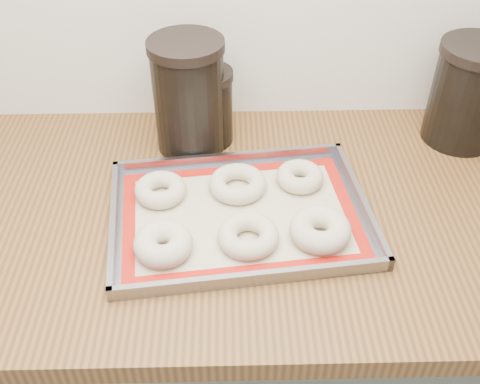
{
  "coord_description": "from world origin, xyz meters",
  "views": [
    {
      "loc": [
        -0.17,
        0.89,
        1.59
      ],
      "look_at": [
        -0.16,
        1.64,
        0.96
      ],
      "focal_mm": 42.0,
      "sensor_mm": 36.0,
      "label": 1
    }
  ],
  "objects_px": {
    "bagel_back_right": "(300,177)",
    "canister_right": "(469,94)",
    "canister_left": "(189,96)",
    "canister_mid": "(208,107)",
    "bagel_back_mid": "(238,184)",
    "bagel_front_left": "(163,244)",
    "bagel_front_mid": "(248,236)",
    "bagel_back_left": "(160,190)",
    "baking_tray": "(240,214)",
    "bagel_front_right": "(320,230)"
  },
  "relations": [
    {
      "from": "bagel_back_left",
      "to": "bagel_back_right",
      "type": "distance_m",
      "value": 0.27
    },
    {
      "from": "bagel_front_mid",
      "to": "canister_mid",
      "type": "xyz_separation_m",
      "value": [
        -0.07,
        0.32,
        0.06
      ]
    },
    {
      "from": "bagel_front_right",
      "to": "bagel_back_mid",
      "type": "relative_size",
      "value": 0.98
    },
    {
      "from": "baking_tray",
      "to": "canister_mid",
      "type": "height_order",
      "value": "canister_mid"
    },
    {
      "from": "baking_tray",
      "to": "bagel_back_left",
      "type": "xyz_separation_m",
      "value": [
        -0.15,
        0.06,
        0.01
      ]
    },
    {
      "from": "bagel_back_right",
      "to": "canister_right",
      "type": "relative_size",
      "value": 0.42
    },
    {
      "from": "canister_right",
      "to": "bagel_back_right",
      "type": "bearing_deg",
      "value": -156.53
    },
    {
      "from": "canister_mid",
      "to": "canister_right",
      "type": "relative_size",
      "value": 0.76
    },
    {
      "from": "bagel_front_mid",
      "to": "canister_mid",
      "type": "distance_m",
      "value": 0.33
    },
    {
      "from": "bagel_back_left",
      "to": "canister_mid",
      "type": "height_order",
      "value": "canister_mid"
    },
    {
      "from": "bagel_front_left",
      "to": "canister_mid",
      "type": "height_order",
      "value": "canister_mid"
    },
    {
      "from": "bagel_back_mid",
      "to": "canister_mid",
      "type": "bearing_deg",
      "value": 108.02
    },
    {
      "from": "canister_left",
      "to": "canister_mid",
      "type": "relative_size",
      "value": 1.45
    },
    {
      "from": "baking_tray",
      "to": "bagel_front_right",
      "type": "distance_m",
      "value": 0.15
    },
    {
      "from": "bagel_front_left",
      "to": "bagel_front_right",
      "type": "relative_size",
      "value": 0.94
    },
    {
      "from": "baking_tray",
      "to": "canister_left",
      "type": "xyz_separation_m",
      "value": [
        -0.1,
        0.23,
        0.11
      ]
    },
    {
      "from": "bagel_front_mid",
      "to": "bagel_back_left",
      "type": "height_order",
      "value": "bagel_front_mid"
    },
    {
      "from": "bagel_back_left",
      "to": "canister_right",
      "type": "distance_m",
      "value": 0.65
    },
    {
      "from": "bagel_front_left",
      "to": "bagel_back_left",
      "type": "xyz_separation_m",
      "value": [
        -0.02,
        0.15,
        -0.0
      ]
    },
    {
      "from": "canister_left",
      "to": "canister_mid",
      "type": "distance_m",
      "value": 0.05
    },
    {
      "from": "bagel_front_left",
      "to": "canister_left",
      "type": "height_order",
      "value": "canister_left"
    },
    {
      "from": "bagel_back_mid",
      "to": "bagel_front_left",
      "type": "bearing_deg",
      "value": -128.43
    },
    {
      "from": "bagel_front_left",
      "to": "canister_mid",
      "type": "xyz_separation_m",
      "value": [
        0.07,
        0.34,
        0.06
      ]
    },
    {
      "from": "bagel_front_right",
      "to": "bagel_back_mid",
      "type": "height_order",
      "value": "bagel_front_right"
    },
    {
      "from": "bagel_front_right",
      "to": "bagel_back_left",
      "type": "relative_size",
      "value": 1.1
    },
    {
      "from": "bagel_front_mid",
      "to": "bagel_back_mid",
      "type": "height_order",
      "value": "bagel_front_mid"
    },
    {
      "from": "bagel_back_left",
      "to": "bagel_back_mid",
      "type": "height_order",
      "value": "same"
    },
    {
      "from": "canister_mid",
      "to": "canister_right",
      "type": "distance_m",
      "value": 0.53
    },
    {
      "from": "bagel_back_mid",
      "to": "canister_left",
      "type": "relative_size",
      "value": 0.46
    },
    {
      "from": "bagel_front_mid",
      "to": "canister_right",
      "type": "bearing_deg",
      "value": 34.24
    },
    {
      "from": "bagel_back_left",
      "to": "canister_left",
      "type": "distance_m",
      "value": 0.21
    },
    {
      "from": "bagel_front_left",
      "to": "bagel_back_left",
      "type": "relative_size",
      "value": 1.04
    },
    {
      "from": "bagel_front_left",
      "to": "bagel_back_right",
      "type": "xyz_separation_m",
      "value": [
        0.25,
        0.18,
        -0.0
      ]
    },
    {
      "from": "canister_right",
      "to": "bagel_front_mid",
      "type": "bearing_deg",
      "value": -145.76
    },
    {
      "from": "bagel_front_mid",
      "to": "bagel_back_mid",
      "type": "distance_m",
      "value": 0.14
    },
    {
      "from": "bagel_front_mid",
      "to": "canister_mid",
      "type": "bearing_deg",
      "value": 102.92
    },
    {
      "from": "bagel_front_mid",
      "to": "bagel_back_mid",
      "type": "bearing_deg",
      "value": 96.26
    },
    {
      "from": "canister_left",
      "to": "bagel_back_right",
      "type": "bearing_deg",
      "value": -33.2
    },
    {
      "from": "bagel_front_left",
      "to": "canister_right",
      "type": "relative_size",
      "value": 0.47
    },
    {
      "from": "bagel_back_right",
      "to": "bagel_front_mid",
      "type": "bearing_deg",
      "value": -123.3
    },
    {
      "from": "bagel_back_right",
      "to": "canister_mid",
      "type": "relative_size",
      "value": 0.55
    },
    {
      "from": "bagel_front_left",
      "to": "canister_mid",
      "type": "bearing_deg",
      "value": 78.3
    },
    {
      "from": "bagel_back_left",
      "to": "canister_right",
      "type": "relative_size",
      "value": 0.45
    },
    {
      "from": "bagel_front_right",
      "to": "canister_mid",
      "type": "relative_size",
      "value": 0.65
    },
    {
      "from": "baking_tray",
      "to": "bagel_back_left",
      "type": "relative_size",
      "value": 5.14
    },
    {
      "from": "bagel_front_right",
      "to": "canister_mid",
      "type": "xyz_separation_m",
      "value": [
        -0.2,
        0.31,
        0.06
      ]
    },
    {
      "from": "bagel_back_mid",
      "to": "canister_right",
      "type": "relative_size",
      "value": 0.5
    },
    {
      "from": "bagel_front_left",
      "to": "bagel_back_mid",
      "type": "relative_size",
      "value": 0.93
    },
    {
      "from": "bagel_back_left",
      "to": "bagel_back_right",
      "type": "bearing_deg",
      "value": 7.08
    },
    {
      "from": "bagel_front_right",
      "to": "canister_left",
      "type": "relative_size",
      "value": 0.45
    }
  ]
}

